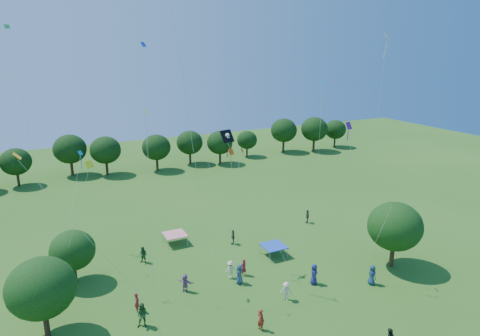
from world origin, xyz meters
The scene contains 35 objects.
near_tree_west centered at (-14.51, 15.42, 3.87)m, with size 4.70×4.70×6.00m.
near_tree_north centered at (-11.92, 22.34, 3.05)m, with size 3.83×3.83×4.77m.
near_tree_east centered at (14.93, 12.23, 4.05)m, with size 4.96×4.96×6.29m.
treeline centered at (-1.73, 55.43, 4.09)m, with size 88.01×8.77×6.77m.
tent_red_stripe centered at (-1.74, 25.85, 1.04)m, with size 2.20×2.20×1.10m.
tent_blue centered at (6.13, 18.95, 1.04)m, with size 2.20×2.20×1.10m.
crowd_person_0 centered at (0.83, 15.79, 0.88)m, with size 0.87×0.47×1.76m, color navy.
crowd_person_1 centered at (-0.59, 9.39, 0.84)m, with size 0.63×0.41×1.69m, color maroon.
crowd_person_2 centered at (-8.14, 13.52, 0.96)m, with size 0.95×0.51×1.92m, color #2A5B27.
crowd_person_3 centered at (3.12, 11.86, 0.79)m, with size 1.04×0.47×1.59m, color beige.
crowd_person_4 centered at (3.65, 23.09, 0.80)m, with size 0.94×0.43×1.60m, color #38312D.
crowd_person_5 centered at (-14.78, 19.39, 0.84)m, with size 1.57×0.56×1.68m, color #AD6599.
crowd_person_6 centered at (11.05, 10.63, 0.89)m, with size 0.88×0.48×1.79m, color navy.
crowd_person_7 centered at (1.78, 16.89, 0.80)m, with size 0.59×0.38×1.59m, color maroon.
crowd_person_8 centered at (-5.74, 23.15, 0.82)m, with size 0.81×0.44×1.64m, color #225027.
crowd_person_9 centered at (0.56, 17.03, 0.81)m, with size 1.05×0.47×1.61m, color beige.
crowd_person_10 centered at (13.88, 24.35, 0.80)m, with size 0.94×0.43×1.61m, color #3C3230.
crowd_person_11 centered at (-3.80, 16.67, 0.79)m, with size 1.48×0.53×1.58m, color #995995.
crowd_person_12 centered at (6.58, 12.90, 0.93)m, with size 0.92×0.50×1.86m, color navy.
crowd_person_13 centered at (-8.09, 15.64, 0.80)m, with size 0.60×0.38×1.60m, color maroon.
pirate_kite centered at (1.49, 19.29, 12.14)m, with size 3.74×6.66×11.55m.
red_high_kite centered at (-3.35, 19.49, 21.43)m, with size 3.83×9.75×26.13m.
small_kite_0 centered at (5.59, 25.64, 7.75)m, with size 2.77×1.23×8.15m.
small_kite_1 centered at (-12.69, 10.51, 10.95)m, with size 7.23×4.94×13.49m.
small_kite_2 centered at (-10.56, 20.53, 9.41)m, with size 3.45×0.87×9.88m.
small_kite_3 centered at (-14.17, 26.81, 14.84)m, with size 1.79×8.47×20.43m.
small_kite_4 centered at (-5.98, 17.78, 14.03)m, with size 1.06×2.23×18.89m.
small_kite_5 centered at (9.17, 12.27, 11.73)m, with size 1.90×1.53×12.77m.
small_kite_6 centered at (9.08, 9.54, 15.95)m, with size 1.42×2.25×19.41m.
small_kite_7 centered at (15.31, 24.66, 13.52)m, with size 2.76×3.30×15.00m.
small_kite_8 centered at (12.26, 10.61, 6.58)m, with size 2.29×0.97×6.23m.
small_kite_9 centered at (1.23, 18.20, 9.66)m, with size 0.69×1.32×10.16m.
small_kite_10 centered at (-5.85, 18.75, 11.97)m, with size 1.26×3.21×13.85m.
small_kite_11 centered at (-5.33, 10.41, 16.59)m, with size 3.46×1.50×23.69m.
small_kite_12 centered at (-10.50, 27.43, 8.15)m, with size 3.48×7.79×8.90m.
Camera 1 is at (-13.75, -13.94, 19.73)m, focal length 32.00 mm.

